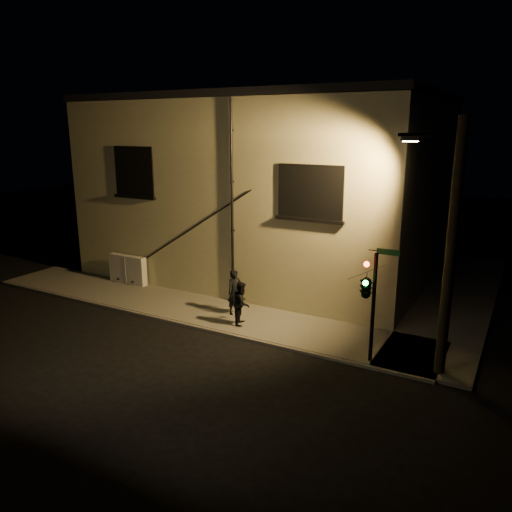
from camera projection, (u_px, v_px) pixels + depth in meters
The scene contains 8 objects.
ground at pixel (233, 336), 17.99m from camera, with size 90.00×90.00×0.00m, color black.
sidewalk at pixel (312, 304), 21.11m from camera, with size 21.00×16.00×0.12m.
building at pixel (274, 185), 25.91m from camera, with size 16.20×12.23×8.80m.
utility_cabinet at pixel (128, 269), 23.61m from camera, with size 2.05×0.34×1.35m, color beige.
pedestrian_a at pixel (235, 292), 19.63m from camera, with size 0.66×0.43×1.80m, color black.
pedestrian_b at pixel (242, 303), 18.63m from camera, with size 0.80×0.62×1.64m, color black.
traffic_signal at pixel (367, 286), 15.27m from camera, with size 1.41×2.18×3.68m.
streetlamp_pole at pixel (449, 246), 14.24m from camera, with size 2.04×1.40×7.64m.
Camera 1 is at (8.84, -14.19, 7.30)m, focal length 35.00 mm.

